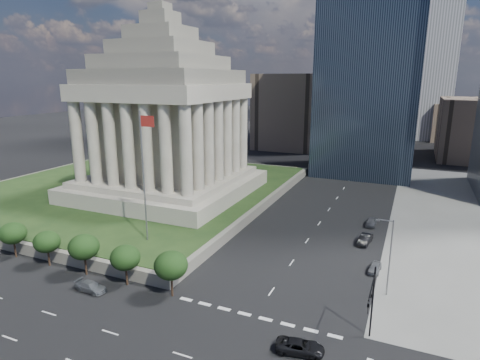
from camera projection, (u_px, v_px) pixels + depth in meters
The scene contains 16 objects.
ground at pixel (358, 168), 122.13m from camera, with size 500.00×500.00×0.00m, color black.
plaza_terrace at pixel (134, 189), 95.04m from camera, with size 66.00×70.00×1.80m, color #686459.
plaza_lawn at pixel (134, 185), 94.81m from camera, with size 64.00×68.00×0.10m, color #1C3315.
war_memorial at pixel (164, 103), 83.93m from camera, with size 34.00×34.00×39.00m, color gray, non-canonical shape.
flagpole at pixel (144, 170), 59.94m from camera, with size 2.52×0.24×20.00m.
tree_row at pixel (30, 242), 58.87m from camera, with size 53.00×4.00×6.00m, color black, non-canonical shape.
midrise_glass at pixel (371, 65), 109.52m from camera, with size 26.00×26.00×60.00m, color black.
building_filler_ne at pixel (472, 129), 133.84m from camera, with size 20.00×30.00×20.00m, color brown.
building_filler_nw at pixel (293, 111), 156.98m from camera, with size 24.00×30.00×28.00m, color brown.
traffic_signal_ne at pixel (371, 300), 39.37m from camera, with size 0.30×5.74×8.00m.
street_lamp_north at pixel (389, 253), 48.98m from camera, with size 2.13×0.22×10.00m.
pickup_truck at pixel (300, 347), 39.57m from camera, with size 2.22×4.83×1.34m, color black.
suv_grey at pixel (91, 287), 51.07m from camera, with size 4.38×1.78×1.27m, color slate.
parked_sedan_near at pixel (375, 268), 56.20m from camera, with size 1.48×3.68×1.25m, color gray.
parked_sedan_mid at pixel (365, 239), 65.75m from camera, with size 1.61×4.62×1.52m, color black.
parked_sedan_far at pixel (371, 222), 73.71m from camera, with size 1.69×4.21×1.43m, color #4D4F53.
Camera 1 is at (14.80, -23.78, 26.40)m, focal length 30.00 mm.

